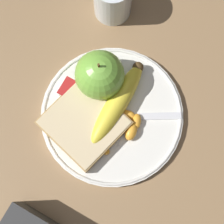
% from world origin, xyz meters
% --- Properties ---
extents(ground_plane, '(3.00, 3.00, 0.00)m').
position_xyz_m(ground_plane, '(0.00, 0.00, 0.00)').
color(ground_plane, olive).
extents(plate, '(0.25, 0.25, 0.01)m').
position_xyz_m(plate, '(0.00, 0.00, 0.01)').
color(plate, silver).
rests_on(plate, ground_plane).
extents(apple, '(0.08, 0.08, 0.09)m').
position_xyz_m(apple, '(0.05, -0.04, 0.05)').
color(apple, '#72B23D').
rests_on(apple, plate).
extents(banana, '(0.04, 0.17, 0.04)m').
position_xyz_m(banana, '(0.00, -0.02, 0.03)').
color(banana, yellow).
rests_on(banana, plate).
extents(bread_slice, '(0.15, 0.14, 0.02)m').
position_xyz_m(bread_slice, '(0.03, 0.04, 0.02)').
color(bread_slice, '#AB8751').
rests_on(bread_slice, plate).
extents(fork, '(0.18, 0.12, 0.00)m').
position_xyz_m(fork, '(-0.00, 0.00, 0.01)').
color(fork, silver).
rests_on(fork, plate).
extents(jam_packet, '(0.04, 0.03, 0.02)m').
position_xyz_m(jam_packet, '(0.08, 0.00, 0.02)').
color(jam_packet, silver).
rests_on(jam_packet, plate).
extents(orange_segment_0, '(0.03, 0.04, 0.02)m').
position_xyz_m(orange_segment_0, '(-0.01, 0.00, 0.02)').
color(orange_segment_0, '#F9A32D').
rests_on(orange_segment_0, plate).
extents(orange_segment_1, '(0.03, 0.03, 0.01)m').
position_xyz_m(orange_segment_1, '(-0.00, 0.03, 0.02)').
color(orange_segment_1, '#F9A32D').
rests_on(orange_segment_1, plate).
extents(orange_segment_2, '(0.03, 0.02, 0.01)m').
position_xyz_m(orange_segment_2, '(-0.03, -0.01, 0.02)').
color(orange_segment_2, '#F9A32D').
rests_on(orange_segment_2, plate).
extents(orange_segment_3, '(0.03, 0.02, 0.01)m').
position_xyz_m(orange_segment_3, '(-0.02, 0.06, 0.02)').
color(orange_segment_3, '#F9A32D').
rests_on(orange_segment_3, plate).
extents(orange_segment_4, '(0.03, 0.04, 0.02)m').
position_xyz_m(orange_segment_4, '(-0.01, -0.01, 0.02)').
color(orange_segment_4, '#F9A32D').
rests_on(orange_segment_4, plate).
extents(orange_segment_5, '(0.03, 0.02, 0.02)m').
position_xyz_m(orange_segment_5, '(-0.01, 0.01, 0.02)').
color(orange_segment_5, '#F9A32D').
rests_on(orange_segment_5, plate).
extents(orange_segment_6, '(0.02, 0.03, 0.02)m').
position_xyz_m(orange_segment_6, '(-0.04, -0.01, 0.02)').
color(orange_segment_6, '#F9A32D').
rests_on(orange_segment_6, plate).
extents(orange_segment_7, '(0.02, 0.04, 0.02)m').
position_xyz_m(orange_segment_7, '(-0.04, 0.01, 0.02)').
color(orange_segment_7, '#F9A32D').
rests_on(orange_segment_7, plate).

